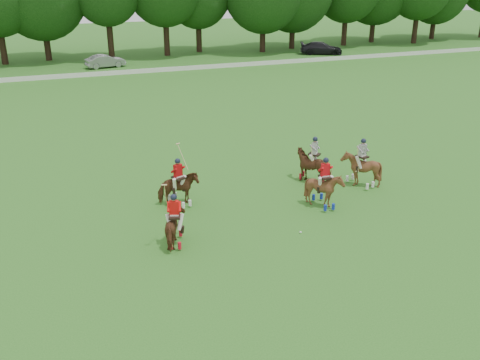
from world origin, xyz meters
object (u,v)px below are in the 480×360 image
object	(u,v)px
polo_ball	(301,232)
polo_red_b	(179,189)
car_right	(321,48)
polo_red_c	(324,189)
polo_stripe_a	(314,165)
polo_red_a	(175,227)
polo_stripe_b	(361,169)
car_mid	(105,61)

from	to	relation	value
polo_ball	polo_red_b	bearing A→B (deg)	131.57
car_right	polo_red_b	size ratio (longest dim) A/B	1.81
polo_red_c	polo_ball	world-z (taller)	polo_red_c
polo_stripe_a	polo_red_c	bearing A→B (deg)	-108.98
polo_red_a	car_right	bearing A→B (deg)	55.01
polo_red_a	polo_stripe_b	bearing A→B (deg)	14.92
polo_red_b	polo_ball	distance (m)	6.09
car_right	polo_red_b	xyz separation A→B (m)	(-27.31, -36.94, 0.07)
car_right	polo_stripe_b	world-z (taller)	polo_stripe_b
polo_red_b	polo_stripe_b	xyz separation A→B (m)	(9.10, -0.91, 0.10)
polo_stripe_a	polo_ball	world-z (taller)	polo_stripe_a
car_right	car_mid	bearing A→B (deg)	113.63
car_right	polo_red_b	distance (m)	45.94
polo_red_b	car_right	bearing A→B (deg)	53.52
car_mid	polo_red_a	distance (m)	40.63
polo_red_b	polo_stripe_a	world-z (taller)	polo_red_b
polo_red_b	polo_red_c	distance (m)	6.65
polo_ball	polo_stripe_b	bearing A→B (deg)	35.29
polo_red_b	polo_red_c	bearing A→B (deg)	-21.93
car_mid	polo_stripe_a	bearing A→B (deg)	177.13
car_mid	polo_stripe_a	distance (m)	36.94
car_mid	polo_red_c	size ratio (longest dim) A/B	1.75
car_right	polo_stripe_a	xyz separation A→B (m)	(-20.14, -36.48, 0.12)
polo_stripe_a	polo_red_a	bearing A→B (deg)	-153.67
polo_red_a	polo_stripe_b	distance (m)	10.53
car_right	polo_red_b	bearing A→B (deg)	167.15
polo_stripe_a	polo_ball	size ratio (longest dim) A/B	26.29
polo_red_a	polo_ball	distance (m)	5.21
polo_stripe_b	polo_ball	bearing A→B (deg)	-144.71
polo_stripe_b	polo_ball	size ratio (longest dim) A/B	27.45
polo_red_a	polo_red_b	xyz separation A→B (m)	(1.07, 3.62, 0.04)
car_mid	polo_stripe_a	xyz separation A→B (m)	(5.85, -36.48, 0.18)
polo_red_c	polo_stripe_b	world-z (taller)	polo_stripe_b
car_mid	polo_stripe_b	bearing A→B (deg)	179.62
car_right	polo_ball	world-z (taller)	car_right
car_right	polo_red_c	size ratio (longest dim) A/B	2.14
polo_red_b	polo_red_c	world-z (taller)	polo_red_b
polo_stripe_a	polo_ball	xyz separation A→B (m)	(-3.17, -4.98, -0.82)
car_mid	polo_stripe_b	xyz separation A→B (m)	(7.77, -37.85, 0.23)
polo_red_c	polo_red_b	bearing A→B (deg)	158.07
polo_red_a	polo_stripe_a	xyz separation A→B (m)	(8.25, 4.08, 0.09)
polo_red_b	car_mid	bearing A→B (deg)	87.95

